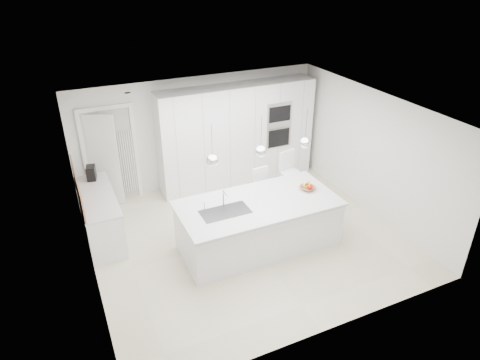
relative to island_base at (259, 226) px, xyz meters
name	(u,v)px	position (x,y,z in m)	size (l,w,h in m)	color
floor	(247,238)	(-0.10, 0.30, -0.43)	(5.50, 5.50, 0.00)	beige
wall_back	(199,132)	(-0.10, 2.80, 0.82)	(5.50, 5.50, 0.00)	silver
wall_left	(84,215)	(-2.85, 0.30, 0.82)	(5.00, 5.00, 0.00)	silver
ceiling	(248,112)	(-0.10, 0.30, 2.07)	(5.50, 5.50, 0.00)	white
tall_cabinets	(237,135)	(0.70, 2.50, 0.72)	(3.60, 0.60, 2.30)	white
oven_stack	(279,125)	(1.60, 2.19, 0.92)	(0.62, 0.04, 1.05)	#A5A5A8
doorway_frame	(111,157)	(-2.05, 2.77, 0.59)	(1.11, 0.08, 2.13)	white
hallway_door	(99,161)	(-2.30, 2.72, 0.57)	(0.82, 0.04, 2.00)	white
radiator	(128,162)	(-1.73, 2.76, 0.42)	(0.32, 0.04, 1.40)	white
left_base_cabinets	(100,217)	(-2.55, 1.50, 0.00)	(0.60, 1.80, 0.86)	white
left_worktop	(97,196)	(-2.55, 1.50, 0.45)	(0.62, 1.82, 0.04)	silver
oak_backsplash	(77,186)	(-2.84, 1.50, 0.72)	(0.02, 1.80, 0.50)	#AA6B46
island_base	(259,226)	(0.00, 0.00, 0.00)	(2.80, 1.20, 0.86)	white
island_worktop	(258,203)	(0.00, 0.05, 0.45)	(2.84, 1.40, 0.04)	silver
island_sink	(225,216)	(-0.65, 0.00, 0.39)	(0.84, 0.44, 0.18)	#3F3F42
island_tap	(223,198)	(-0.60, 0.20, 0.62)	(0.02, 0.02, 0.30)	white
pendant_left	(212,161)	(-0.85, 0.00, 1.47)	(0.20, 0.20, 0.20)	white
pendant_mid	(261,151)	(0.00, 0.00, 1.47)	(0.20, 0.20, 0.20)	white
pendant_right	(305,143)	(0.85, 0.00, 1.47)	(0.20, 0.20, 0.20)	white
fruit_bowl	(307,188)	(1.03, 0.08, 0.50)	(0.28, 0.28, 0.07)	#AA6B46
espresso_machine	(91,173)	(-2.53, 2.17, 0.61)	(0.16, 0.25, 0.27)	black
bar_stool_left	(263,195)	(0.50, 0.82, 0.10)	(0.35, 0.49, 1.07)	white
bar_stool_right	(290,181)	(1.22, 1.00, 0.17)	(0.40, 0.55, 1.21)	white
apple_a	(310,186)	(1.07, 0.04, 0.54)	(0.09, 0.09, 0.09)	#AE1B02
apple_b	(310,187)	(1.05, 0.03, 0.54)	(0.09, 0.09, 0.09)	#AE1B02
apple_c	(307,185)	(1.05, 0.13, 0.53)	(0.07, 0.07, 0.07)	#AE1B02
banana_bunch	(307,184)	(1.03, 0.10, 0.57)	(0.19, 0.19, 0.03)	yellow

